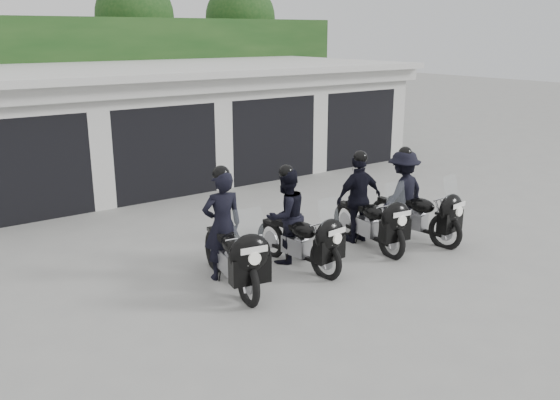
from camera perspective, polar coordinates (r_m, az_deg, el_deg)
ground at (r=10.03m, az=2.99°, el=-6.68°), size 80.00×80.00×0.00m
garage_block at (r=16.51m, az=-14.85°, el=6.92°), size 16.40×6.80×2.96m
background_vegetation at (r=21.08m, az=-19.10°, el=12.11°), size 20.00×3.90×5.80m
police_bike_a at (r=9.20m, az=-4.89°, el=-3.76°), size 0.90×2.19×1.92m
police_bike_b at (r=9.99m, az=1.26°, el=-2.19°), size 0.86×2.03×1.77m
police_bike_c at (r=11.07m, az=8.12°, el=-0.45°), size 1.04×2.07×1.81m
police_bike_d at (r=11.60m, az=12.37°, el=0.15°), size 1.15×2.08×1.81m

